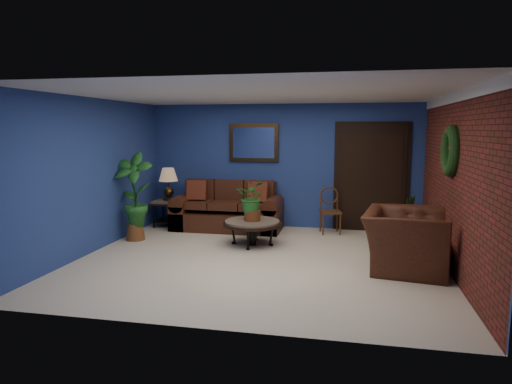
% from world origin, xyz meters
% --- Properties ---
extents(floor, '(5.50, 5.50, 0.00)m').
position_xyz_m(floor, '(0.00, 0.00, 0.00)').
color(floor, beige).
rests_on(floor, ground).
extents(wall_back, '(5.50, 0.04, 2.50)m').
position_xyz_m(wall_back, '(0.00, 2.50, 1.25)').
color(wall_back, navy).
rests_on(wall_back, ground).
extents(wall_left, '(0.04, 5.00, 2.50)m').
position_xyz_m(wall_left, '(-2.75, 0.00, 1.25)').
color(wall_left, navy).
rests_on(wall_left, ground).
extents(wall_right_brick, '(0.04, 5.00, 2.50)m').
position_xyz_m(wall_right_brick, '(2.75, 0.00, 1.25)').
color(wall_right_brick, maroon).
rests_on(wall_right_brick, ground).
extents(ceiling, '(5.50, 5.00, 0.02)m').
position_xyz_m(ceiling, '(0.00, 0.00, 2.50)').
color(ceiling, white).
rests_on(ceiling, wall_back).
extents(crown_molding, '(0.03, 5.00, 0.14)m').
position_xyz_m(crown_molding, '(2.72, 0.00, 2.43)').
color(crown_molding, white).
rests_on(crown_molding, wall_right_brick).
extents(wall_mirror, '(1.02, 0.06, 0.77)m').
position_xyz_m(wall_mirror, '(-0.60, 2.46, 1.72)').
color(wall_mirror, '#432D16').
rests_on(wall_mirror, wall_back).
extents(closet_door, '(1.44, 0.06, 2.18)m').
position_xyz_m(closet_door, '(1.75, 2.47, 1.05)').
color(closet_door, black).
rests_on(closet_door, wall_back).
extents(wreath, '(0.16, 0.72, 0.72)m').
position_xyz_m(wreath, '(2.69, 0.05, 1.70)').
color(wreath, black).
rests_on(wreath, wall_right_brick).
extents(sofa, '(2.16, 0.93, 0.97)m').
position_xyz_m(sofa, '(-1.04, 2.08, 0.32)').
color(sofa, '#462214').
rests_on(sofa, ground).
extents(coffee_table, '(1.00, 1.00, 0.43)m').
position_xyz_m(coffee_table, '(-0.29, 0.88, 0.37)').
color(coffee_table, '#514C47').
rests_on(coffee_table, ground).
extents(end_table, '(0.60, 0.60, 0.55)m').
position_xyz_m(end_table, '(-2.30, 2.05, 0.42)').
color(end_table, '#514C47').
rests_on(end_table, ground).
extents(table_lamp, '(0.38, 0.38, 0.64)m').
position_xyz_m(table_lamp, '(-2.30, 2.05, 0.96)').
color(table_lamp, '#432D16').
rests_on(table_lamp, end_table).
extents(side_chair, '(0.45, 0.45, 0.89)m').
position_xyz_m(side_chair, '(0.98, 2.11, 0.50)').
color(side_chair, '#583219').
rests_on(side_chair, ground).
extents(armchair, '(1.33, 1.47, 0.84)m').
position_xyz_m(armchair, '(2.15, -0.00, 0.42)').
color(armchair, '#462214').
rests_on(armchair, ground).
extents(coffee_plant, '(0.53, 0.46, 0.70)m').
position_xyz_m(coffee_plant, '(-0.29, 0.88, 0.81)').
color(coffee_plant, '#5D2F17').
rests_on(coffee_plant, coffee_table).
extents(floor_plant, '(0.43, 0.38, 0.81)m').
position_xyz_m(floor_plant, '(2.35, 1.87, 0.42)').
color(floor_plant, '#5D2F17').
rests_on(floor_plant, ground).
extents(tall_plant, '(0.72, 0.50, 1.59)m').
position_xyz_m(tall_plant, '(-2.45, 0.82, 0.87)').
color(tall_plant, brown).
rests_on(tall_plant, ground).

